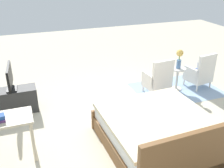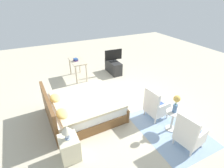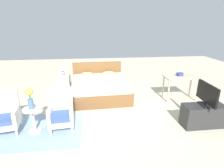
% 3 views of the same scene
% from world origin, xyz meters
% --- Properties ---
extents(ground_plane, '(16.00, 16.00, 0.00)m').
position_xyz_m(ground_plane, '(0.00, 0.00, 0.00)').
color(ground_plane, beige).
extents(floor_rug, '(2.10, 1.50, 0.01)m').
position_xyz_m(floor_rug, '(-1.79, -0.71, 0.00)').
color(floor_rug, '#8EA8C6').
rests_on(floor_rug, ground_plane).
extents(bed, '(1.88, 2.04, 0.96)m').
position_xyz_m(bed, '(-0.23, 1.19, 0.30)').
color(bed, brown).
rests_on(bed, ground_plane).
extents(armchair_by_window_left, '(0.62, 0.62, 0.92)m').
position_xyz_m(armchair_by_window_left, '(-2.40, -0.65, 0.38)').
color(armchair_by_window_left, white).
rests_on(armchair_by_window_left, floor_rug).
extents(armchair_by_window_right, '(0.58, 0.58, 0.92)m').
position_xyz_m(armchair_by_window_right, '(-1.20, -0.65, 0.38)').
color(armchair_by_window_right, white).
rests_on(armchair_by_window_right, floor_rug).
extents(side_table, '(0.40, 0.40, 0.57)m').
position_xyz_m(side_table, '(-1.79, -0.75, 0.36)').
color(side_table, beige).
rests_on(side_table, ground_plane).
extents(flower_vase, '(0.17, 0.17, 0.48)m').
position_xyz_m(flower_vase, '(-1.79, -0.75, 0.86)').
color(flower_vase, '#4C709E').
rests_on(flower_vase, side_table).
extents(nightstand, '(0.44, 0.41, 0.56)m').
position_xyz_m(nightstand, '(-1.51, 1.88, 0.28)').
color(nightstand, beige).
rests_on(nightstand, ground_plane).
extents(table_lamp, '(0.22, 0.22, 0.33)m').
position_xyz_m(table_lamp, '(-1.51, 1.88, 0.78)').
color(table_lamp, '#9EADC6').
rests_on(table_lamp, nightstand).
extents(tv_stand, '(0.96, 0.40, 0.53)m').
position_xyz_m(tv_stand, '(2.09, -0.96, 0.27)').
color(tv_stand, '#2D2D2D').
rests_on(tv_stand, ground_plane).
extents(tv_flatscreen, '(0.22, 0.76, 0.52)m').
position_xyz_m(tv_flatscreen, '(2.10, -0.96, 0.81)').
color(tv_flatscreen, black).
rests_on(tv_flatscreen, tv_stand).
extents(vanity_desk, '(1.04, 0.52, 0.77)m').
position_xyz_m(vanity_desk, '(2.29, 0.58, 0.65)').
color(vanity_desk, beige).
rests_on(vanity_desk, ground_plane).
extents(book_stack, '(0.20, 0.17, 0.10)m').
position_xyz_m(book_stack, '(2.26, 0.64, 0.82)').
color(book_stack, '#66387A').
rests_on(book_stack, vanity_desk).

